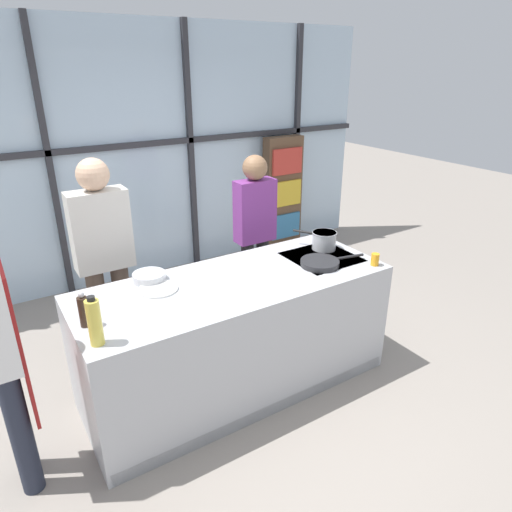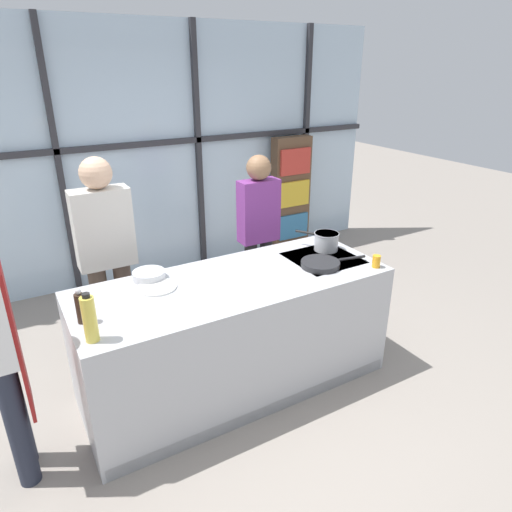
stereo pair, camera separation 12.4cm
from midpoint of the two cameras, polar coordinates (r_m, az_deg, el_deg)
name	(u,v)px [view 1 (the left image)]	position (r m, az deg, el deg)	size (l,w,h in m)	color
ground_plane	(237,383)	(3.79, -3.36, -15.59)	(18.00, 18.00, 0.00)	gray
back_window_wall	(125,158)	(5.29, -16.77, 11.65)	(6.40, 0.10, 2.80)	silver
bookshelf	(283,194)	(6.11, 2.77, 7.74)	(0.53, 0.19, 1.50)	brown
demo_island	(236,334)	(3.52, -3.49, -9.77)	(2.30, 0.89, 0.91)	#B7BABF
spectator_far_left	(104,253)	(3.78, -19.39, 0.36)	(0.44, 0.24, 1.73)	#47382D
spectator_center_left	(255,227)	(4.28, -0.96, 3.58)	(0.38, 0.23, 1.61)	black
frying_pan	(321,263)	(3.54, 7.09, -0.84)	(0.53, 0.30, 0.04)	#232326
saucepan	(324,240)	(3.85, 7.57, 1.99)	(0.26, 0.34, 0.15)	silver
white_plate	(158,289)	(3.24, -13.19, -4.04)	(0.27, 0.27, 0.01)	white
mixing_bowl	(149,276)	(3.38, -14.25, -2.51)	(0.24, 0.24, 0.06)	silver
oil_bottle	(95,322)	(2.69, -20.79, -7.74)	(0.08, 0.08, 0.30)	#E0CC4C
pepper_grinder	(84,311)	(2.91, -21.90, -6.38)	(0.06, 0.06, 0.23)	#332319
juice_glass_near	(375,259)	(3.62, 13.71, -0.43)	(0.06, 0.06, 0.10)	orange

